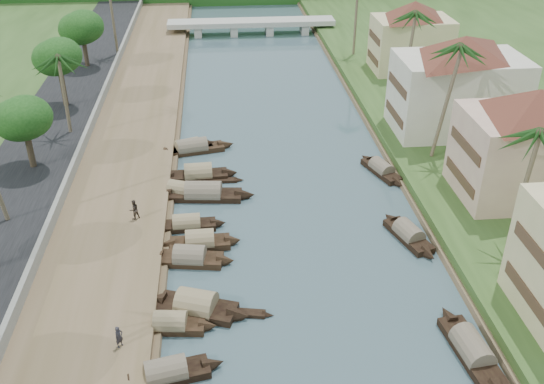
{
  "coord_description": "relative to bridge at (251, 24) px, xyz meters",
  "views": [
    {
      "loc": [
        -6.06,
        -30.36,
        28.18
      ],
      "look_at": [
        -1.85,
        14.78,
        2.0
      ],
      "focal_mm": 40.0,
      "sensor_mm": 36.0,
      "label": 1
    }
  ],
  "objects": [
    {
      "name": "ground",
      "position": [
        -0.0,
        -72.0,
        -1.72
      ],
      "size": [
        220.0,
        220.0,
        0.0
      ],
      "primitive_type": "plane",
      "color": "#3E555D",
      "rests_on": "ground"
    },
    {
      "name": "left_bank",
      "position": [
        -16.0,
        -52.0,
        -1.32
      ],
      "size": [
        10.0,
        180.0,
        0.8
      ],
      "primitive_type": "cube",
      "color": "brown",
      "rests_on": "ground"
    },
    {
      "name": "right_bank",
      "position": [
        19.0,
        -52.0,
        -1.12
      ],
      "size": [
        16.0,
        180.0,
        1.2
      ],
      "primitive_type": "cube",
      "color": "#2C461C",
      "rests_on": "ground"
    },
    {
      "name": "road",
      "position": [
        -24.5,
        -52.0,
        -1.02
      ],
      "size": [
        8.0,
        180.0,
        1.4
      ],
      "primitive_type": "cube",
      "color": "black",
      "rests_on": "ground"
    },
    {
      "name": "retaining_wall",
      "position": [
        -20.2,
        -52.0,
        -0.37
      ],
      "size": [
        0.4,
        180.0,
        1.1
      ],
      "primitive_type": "cube",
      "color": "slate",
      "rests_on": "left_bank"
    },
    {
      "name": "bridge",
      "position": [
        0.0,
        0.0,
        0.0
      ],
      "size": [
        28.0,
        4.0,
        2.4
      ],
      "color": "#ADADA2",
      "rests_on": "ground"
    },
    {
      "name": "building_mid",
      "position": [
        19.99,
        -58.0,
        4.41
      ],
      "size": [
        14.11,
        14.11,
        9.7
      ],
      "color": "beige",
      "rests_on": "right_bank"
    },
    {
      "name": "building_far",
      "position": [
        18.99,
        -44.0,
        4.66
      ],
      "size": [
        15.59,
        15.59,
        10.2
      ],
      "color": "silver",
      "rests_on": "right_bank"
    },
    {
      "name": "building_distant",
      "position": [
        19.99,
        -24.0,
        4.16
      ],
      "size": [
        12.62,
        12.62,
        9.2
      ],
      "color": "beige",
      "rests_on": "right_bank"
    },
    {
      "name": "sampan_3",
      "position": [
        -9.99,
        -75.73,
        -1.31
      ],
      "size": [
        7.47,
        2.98,
        2.0
      ],
      "rotation": [
        0.0,
        0.0,
        0.21
      ],
      "color": "black",
      "rests_on": "ground"
    },
    {
      "name": "sampan_4",
      "position": [
        -9.95,
        -71.39,
        -1.32
      ],
      "size": [
        6.49,
        2.09,
        1.87
      ],
      "rotation": [
        0.0,
        0.0,
        -0.11
      ],
      "color": "black",
      "rests_on": "ground"
    },
    {
      "name": "sampan_5",
      "position": [
        -8.27,
        -69.8,
        -1.3
      ],
      "size": [
        8.0,
        4.44,
        2.46
      ],
      "rotation": [
        0.0,
        0.0,
        -0.34
      ],
      "color": "black",
      "rests_on": "ground"
    },
    {
      "name": "sampan_6",
      "position": [
        -8.86,
        -64.07,
        -1.31
      ],
      "size": [
        7.26,
        2.75,
        2.13
      ],
      "rotation": [
        0.0,
        0.0,
        -0.16
      ],
      "color": "black",
      "rests_on": "ground"
    },
    {
      "name": "sampan_7",
      "position": [
        -9.24,
        -59.23,
        -1.32
      ],
      "size": [
        6.79,
        1.68,
        1.85
      ],
      "rotation": [
        0.0,
        0.0,
        0.03
      ],
      "color": "black",
      "rests_on": "ground"
    },
    {
      "name": "sampan_8",
      "position": [
        -8.09,
        -61.94,
        -1.31
      ],
      "size": [
        6.78,
        1.95,
        2.11
      ],
      "rotation": [
        0.0,
        0.0,
        0.02
      ],
      "color": "black",
      "rests_on": "ground"
    },
    {
      "name": "sampan_9",
      "position": [
        -7.85,
        -54.26,
        -1.3
      ],
      "size": [
        9.75,
        2.87,
        2.4
      ],
      "rotation": [
        0.0,
        0.0,
        -0.11
      ],
      "color": "black",
      "rests_on": "ground"
    },
    {
      "name": "sampan_10",
      "position": [
        -9.93,
        -53.5,
        -1.32
      ],
      "size": [
        6.66,
        3.83,
        1.88
      ],
      "rotation": [
        0.0,
        0.0,
        -0.39
      ],
      "color": "black",
      "rests_on": "ground"
    },
    {
      "name": "sampan_11",
      "position": [
        -8.36,
        -50.43,
        -1.31
      ],
      "size": [
        7.87,
        2.17,
        2.24
      ],
      "rotation": [
        0.0,
        0.0,
        0.05
      ],
      "color": "black",
      "rests_on": "ground"
    },
    {
      "name": "sampan_12",
      "position": [
        -9.08,
        -44.63,
        -1.31
      ],
      "size": [
        9.32,
        3.5,
        2.18
      ],
      "rotation": [
        0.0,
        0.0,
        0.21
      ],
      "color": "black",
      "rests_on": "ground"
    },
    {
      "name": "sampan_13",
      "position": [
        -9.58,
        -44.52,
        -1.31
      ],
      "size": [
        7.35,
        3.96,
        2.02
      ],
      "rotation": [
        0.0,
        0.0,
        0.36
      ],
      "color": "black",
      "rests_on": "ground"
    },
    {
      "name": "sampan_14",
      "position": [
        9.1,
        -75.62,
        -1.31
      ],
      "size": [
        2.53,
        8.87,
        2.13
      ],
      "rotation": [
        0.0,
        0.0,
        1.68
      ],
      "color": "black",
      "rests_on": "ground"
    },
    {
      "name": "sampan_15",
      "position": [
        8.88,
        -62.48,
        -1.31
      ],
      "size": [
        3.58,
        7.37,
        1.98
      ],
      "rotation": [
        0.0,
        0.0,
        1.87
      ],
      "color": "black",
      "rests_on": "ground"
    },
    {
      "name": "sampan_16",
      "position": [
        9.51,
        -51.09,
        -1.32
      ],
      "size": [
        3.71,
        7.33,
        1.84
      ],
      "rotation": [
        0.0,
        0.0,
        1.91
      ],
      "color": "black",
      "rests_on": "ground"
    },
    {
      "name": "canoe_1",
      "position": [
        -5.18,
        -70.38,
        -1.62
      ],
      "size": [
        4.57,
        1.6,
        0.73
      ],
      "rotation": [
        0.0,
        0.0,
        -0.2
      ],
      "color": "black",
      "rests_on": "ground"
    },
    {
      "name": "canoe_2",
      "position": [
        -6.5,
        -51.37,
        -1.62
      ],
      "size": [
        5.0,
        0.74,
        0.73
      ],
      "rotation": [
        0.0,
        0.0,
        -0.0
      ],
      "color": "black",
      "rests_on": "ground"
    },
    {
      "name": "palm_1",
      "position": [
        16.0,
        -65.35,
        8.66
      ],
      "size": [
        3.2,
        3.2,
        10.95
      ],
      "color": "#725F4C",
      "rests_on": "ground"
    },
    {
      "name": "palm_2",
      "position": [
        15.0,
        -50.21,
        10.28
      ],
      "size": [
        3.2,
        3.2,
        12.61
      ],
      "color": "#725F4C",
      "rests_on": "ground"
    },
    {
      "name": "palm_3",
      "position": [
        16.0,
        -35.43,
        9.72
      ],
      "size": [
        3.2,
        3.2,
        12.05
      ],
      "color": "#725F4C",
      "rests_on": "ground"
    },
    {
      "name": "palm_6",
      "position": [
        -22.0,
        -41.33,
        7.73
      ],
      "size": [
        3.2,
        3.2,
        9.78
      ],
      "color": "#725F4C",
      "rests_on": "ground"
    },
    {
      "name": "tree_3",
      "position": [
        -24.0,
        -49.13,
        4.53
      ],
      "size": [
        4.81,
        4.81,
        6.92
      ],
      "color": "#4A3E2A",
      "rests_on": "ground"
    },
    {
      "name": "tree_4",
      "position": [
        -24.0,
        -33.51,
        5.43
      ],
      "size": [
        4.92,
        4.92,
        7.87
      ],
      "color": "#4A3E2A",
      "rests_on": "ground"
    },
    {
      "name": "tree_5",
      "position": [
        -24.0,
        -18.85,
        4.88
      ],
      "size": [
        5.29,
        5.29,
        7.46
      ],
      "color": "#4A3E2A",
      "rests_on": "ground"
    },
    {
      "name": "tree_6",
      "position": [
        24.0,
        -41.46,
        5.17
      ],
      "size": [
        4.26,
        4.26,
        7.58
      ],
      "color": "#4A3E2A",
      "rests_on": "ground"
    },
    {
      "name": "person_near",
      "position": [
        -12.93,
        -73.54,
        -0.15
      ],
      "size": [
        0.65,
        0.66,
        1.55
      ],
      "primitive_type": "imported",
      "rotation": [
        0.0,
        0.0,
        0.82
      ],
      "color": "#26252C",
      "rests_on": "left_bank"
    },
    {
      "name": "person_far",
      "position": [
        -13.55,
        -58.5,
        -0.05
      ],
      "size": [
        1.08,
        1.04,
        1.75
      ],
      "primitive_type": "imported",
      "rotation": [
        0.0,
        0.0,
        3.79
      ],
      "color": "#3A2F28",
      "rests_on": "left_bank"
    }
  ]
}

